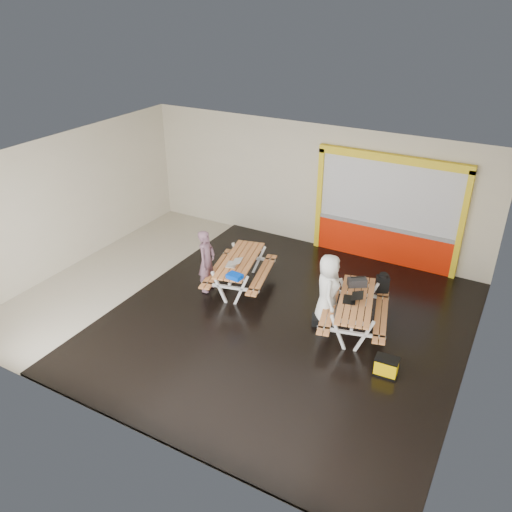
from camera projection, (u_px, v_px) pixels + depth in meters
The scene contains 14 objects.
room at pixel (236, 242), 11.18m from camera, with size 10.02×8.02×3.52m.
deck at pixel (285, 324), 11.44m from camera, with size 7.50×7.98×0.05m, color black.
kiosk at pixel (386, 213), 13.42m from camera, with size 3.88×0.16×3.00m.
picnic_table_left at pixel (240, 266), 12.56m from camera, with size 1.82×2.31×0.82m.
picnic_table_right at pixel (355, 307), 10.99m from camera, with size 1.80×2.27×0.80m.
person_left at pixel (207, 261), 12.31m from camera, with size 0.57×0.37×1.56m, color #6B4A59.
person_right at pixel (328, 290), 11.16m from camera, with size 0.82×0.53×1.68m, color white.
laptop_left at pixel (234, 263), 12.19m from camera, with size 0.44×0.41×0.15m.
laptop_right at pixel (352, 298), 10.85m from camera, with size 0.49×0.46×0.17m.
blue_pouch at pixel (235, 276), 11.64m from camera, with size 0.34×0.24×0.10m, color #0039CA.
toolbox at pixel (357, 282), 11.35m from camera, with size 0.45×0.39×0.24m.
backpack at pixel (383, 283), 11.65m from camera, with size 0.33×0.29×0.47m.
dark_case at pixel (322, 320), 11.40m from camera, with size 0.44×0.33×0.17m, color black.
fluke_bag at pixel (386, 367), 9.84m from camera, with size 0.46×0.31×0.38m.
Camera 1 is at (5.26, -8.55, 6.69)m, focal length 36.24 mm.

